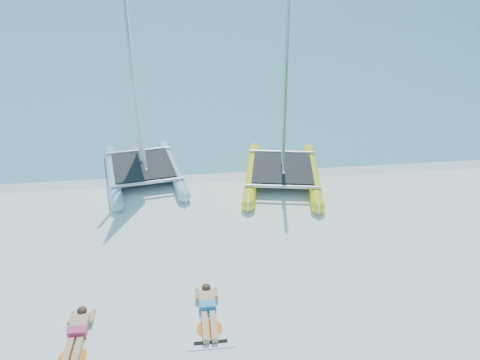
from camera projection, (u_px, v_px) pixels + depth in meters
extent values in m
plane|color=white|center=(213.00, 261.00, 12.29)|extent=(140.00, 140.00, 0.00)
cube|color=#679CAD|center=(183.00, 12.00, 68.73)|extent=(140.00, 115.00, 0.01)
cube|color=silver|center=(203.00, 174.00, 17.22)|extent=(140.00, 1.40, 0.01)
cylinder|color=#B9D9F3|center=(113.00, 175.00, 16.65)|extent=(1.24, 4.78, 0.42)
cone|color=#B9D9F3|center=(110.00, 149.00, 18.93)|extent=(0.50, 0.67, 0.40)
cylinder|color=#B9D9F3|center=(172.00, 168.00, 17.21)|extent=(1.24, 4.78, 0.42)
cone|color=#B9D9F3|center=(162.00, 143.00, 19.48)|extent=(0.50, 0.67, 0.40)
cube|color=black|center=(143.00, 165.00, 16.83)|extent=(2.47, 2.94, 0.03)
cylinder|color=silver|center=(131.00, 69.00, 16.15)|extent=(0.31, 1.25, 6.58)
cylinder|color=yellow|center=(252.00, 173.00, 16.80)|extent=(1.34, 4.85, 0.43)
cone|color=yellow|center=(255.00, 146.00, 19.21)|extent=(0.52, 0.69, 0.41)
cylinder|color=yellow|center=(313.00, 175.00, 16.66)|extent=(1.34, 4.85, 0.43)
cone|color=yellow|center=(308.00, 147.00, 19.07)|extent=(0.52, 0.69, 0.41)
cube|color=black|center=(282.00, 167.00, 16.62)|extent=(2.56, 3.02, 0.03)
cylinder|color=silver|center=(286.00, 68.00, 15.97)|extent=(0.34, 1.27, 6.69)
cube|color=white|center=(76.00, 345.00, 9.62)|extent=(1.00, 1.85, 0.02)
cube|color=tan|center=(79.00, 326.00, 9.96)|extent=(0.36, 0.55, 0.17)
cube|color=#D2315C|center=(77.00, 332.00, 9.78)|extent=(0.37, 0.22, 0.17)
cube|color=tan|center=(72.00, 356.00, 9.26)|extent=(0.31, 0.85, 0.13)
sphere|color=tan|center=(82.00, 312.00, 10.27)|extent=(0.21, 0.21, 0.21)
ellipsoid|color=#382014|center=(82.00, 311.00, 10.27)|extent=(0.22, 0.24, 0.15)
cube|color=white|center=(208.00, 318.00, 10.34)|extent=(1.00, 1.85, 0.02)
cube|color=tan|center=(207.00, 301.00, 10.68)|extent=(0.36, 0.55, 0.17)
cube|color=#2489C4|center=(208.00, 307.00, 10.50)|extent=(0.37, 0.22, 0.17)
cube|color=tan|center=(209.00, 327.00, 9.98)|extent=(0.31, 0.85, 0.13)
sphere|color=tan|center=(206.00, 289.00, 10.99)|extent=(0.21, 0.21, 0.21)
ellipsoid|color=#382014|center=(206.00, 288.00, 10.98)|extent=(0.22, 0.24, 0.15)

